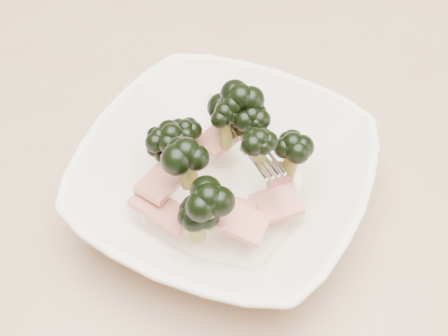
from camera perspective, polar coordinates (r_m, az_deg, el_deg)
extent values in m
cube|color=tan|center=(0.61, 2.32, -4.04)|extent=(1.20, 0.80, 0.04)
imported|color=#F0E4CB|center=(0.57, 0.00, -1.16)|extent=(0.33, 0.33, 0.06)
cylinder|color=olive|center=(0.58, -5.75, 1.46)|extent=(0.02, 0.01, 0.04)
ellipsoid|color=black|center=(0.56, -5.92, 2.91)|extent=(0.03, 0.03, 0.02)
cylinder|color=olive|center=(0.59, -3.47, 2.47)|extent=(0.02, 0.02, 0.03)
ellipsoid|color=black|center=(0.58, -3.55, 3.62)|extent=(0.03, 0.03, 0.02)
cylinder|color=olive|center=(0.54, 3.19, 0.96)|extent=(0.02, 0.02, 0.04)
ellipsoid|color=black|center=(0.52, 3.31, 2.66)|extent=(0.03, 0.03, 0.02)
cylinder|color=olive|center=(0.57, 2.49, 3.12)|extent=(0.02, 0.02, 0.04)
ellipsoid|color=black|center=(0.55, 2.57, 4.79)|extent=(0.03, 0.03, 0.03)
cylinder|color=olive|center=(0.53, -2.58, -5.25)|extent=(0.02, 0.01, 0.03)
ellipsoid|color=black|center=(0.51, -2.66, -4.05)|extent=(0.03, 0.03, 0.02)
cylinder|color=olive|center=(0.54, -3.38, -0.13)|extent=(0.02, 0.02, 0.04)
ellipsoid|color=black|center=(0.52, -3.50, 1.49)|extent=(0.04, 0.04, 0.03)
cylinder|color=olive|center=(0.53, -2.40, -5.21)|extent=(0.02, 0.02, 0.03)
ellipsoid|color=black|center=(0.51, -2.48, -3.85)|extent=(0.04, 0.04, 0.03)
cylinder|color=olive|center=(0.57, -4.70, 1.60)|extent=(0.02, 0.02, 0.04)
ellipsoid|color=black|center=(0.56, -4.84, 3.08)|extent=(0.03, 0.03, 0.03)
cylinder|color=olive|center=(0.57, 0.07, 3.51)|extent=(0.02, 0.01, 0.04)
ellipsoid|color=black|center=(0.55, 0.08, 5.14)|extent=(0.03, 0.03, 0.03)
cylinder|color=olive|center=(0.58, -5.68, 0.74)|extent=(0.01, 0.01, 0.03)
ellipsoid|color=black|center=(0.57, -5.81, 1.85)|extent=(0.03, 0.03, 0.02)
cylinder|color=olive|center=(0.57, 6.09, 0.47)|extent=(0.02, 0.02, 0.05)
ellipsoid|color=black|center=(0.55, 6.32, 2.23)|extent=(0.04, 0.04, 0.03)
cylinder|color=olive|center=(0.59, 0.56, 4.01)|extent=(0.03, 0.02, 0.04)
ellipsoid|color=black|center=(0.57, 0.58, 5.54)|extent=(0.04, 0.04, 0.03)
cylinder|color=olive|center=(0.52, -1.37, -4.39)|extent=(0.02, 0.03, 0.04)
ellipsoid|color=black|center=(0.50, -1.43, -2.72)|extent=(0.04, 0.04, 0.03)
cylinder|color=olive|center=(0.57, 1.49, 4.36)|extent=(0.02, 0.03, 0.05)
ellipsoid|color=black|center=(0.55, 1.55, 6.50)|extent=(0.04, 0.04, 0.03)
cube|color=maroon|center=(0.60, -0.52, 2.68)|extent=(0.05, 0.05, 0.02)
cube|color=maroon|center=(0.55, 4.78, -3.33)|extent=(0.05, 0.04, 0.01)
cube|color=maroon|center=(0.55, -5.99, -1.51)|extent=(0.04, 0.05, 0.01)
cube|color=maroon|center=(0.54, 0.86, -4.22)|extent=(0.04, 0.04, 0.01)
cube|color=maroon|center=(0.53, 1.66, -5.00)|extent=(0.05, 0.04, 0.02)
cube|color=maroon|center=(0.57, 5.17, -1.45)|extent=(0.03, 0.05, 0.02)
cube|color=maroon|center=(0.55, -5.72, -3.80)|extent=(0.06, 0.05, 0.01)
cube|color=maroon|center=(0.60, -4.94, 1.79)|extent=(0.03, 0.04, 0.01)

